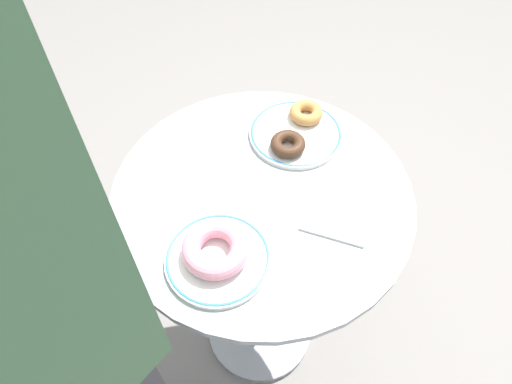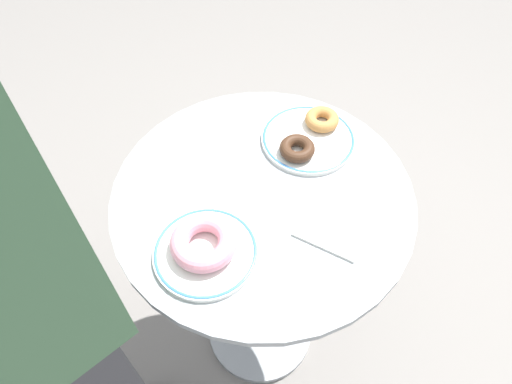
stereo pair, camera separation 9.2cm
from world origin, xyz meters
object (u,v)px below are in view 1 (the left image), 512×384
(plate_left, at_px, (218,259))
(paper_napkin, at_px, (338,215))
(donut_old_fashioned, at_px, (306,113))
(cafe_table, at_px, (261,255))
(donut_chocolate, at_px, (288,144))
(donut_pink_frosted, at_px, (217,250))
(plate_right, at_px, (296,133))

(plate_left, xyz_separation_m, paper_napkin, (0.20, -0.15, -0.00))
(donut_old_fashioned, bearing_deg, cafe_table, -176.58)
(plate_left, xyz_separation_m, donut_chocolate, (0.30, 0.01, 0.02))
(paper_napkin, bearing_deg, donut_pink_frosted, 141.37)
(cafe_table, height_order, paper_napkin, paper_napkin)
(plate_left, height_order, paper_napkin, plate_left)
(donut_chocolate, bearing_deg, donut_old_fashioned, 4.48)
(plate_left, distance_m, plate_right, 0.35)
(plate_left, height_order, donut_old_fashioned, donut_old_fashioned)
(donut_pink_frosted, bearing_deg, paper_napkin, -38.63)
(donut_pink_frosted, distance_m, donut_chocolate, 0.29)
(donut_pink_frosted, height_order, donut_old_fashioned, donut_pink_frosted)
(donut_old_fashioned, bearing_deg, donut_chocolate, -175.52)
(plate_right, height_order, donut_pink_frosted, donut_pink_frosted)
(paper_napkin, bearing_deg, plate_right, 47.39)
(cafe_table, height_order, plate_left, plate_left)
(donut_pink_frosted, xyz_separation_m, donut_chocolate, (0.29, 0.01, -0.01))
(donut_old_fashioned, xyz_separation_m, paper_napkin, (-0.21, -0.17, -0.02))
(cafe_table, distance_m, paper_napkin, 0.30)
(donut_old_fashioned, relative_size, donut_chocolate, 1.00)
(plate_left, xyz_separation_m, donut_pink_frosted, (0.00, 0.00, 0.02))
(donut_chocolate, height_order, paper_napkin, donut_chocolate)
(cafe_table, xyz_separation_m, donut_chocolate, (0.12, 0.01, 0.28))
(cafe_table, bearing_deg, paper_napkin, -82.36)
(cafe_table, height_order, donut_chocolate, donut_chocolate)
(donut_pink_frosted, height_order, donut_chocolate, donut_pink_frosted)
(cafe_table, xyz_separation_m, plate_left, (-0.18, -0.01, 0.26))
(cafe_table, height_order, donut_old_fashioned, donut_old_fashioned)
(paper_napkin, bearing_deg, donut_chocolate, 57.74)
(donut_old_fashioned, relative_size, paper_napkin, 0.60)
(cafe_table, relative_size, plate_right, 3.71)
(donut_chocolate, relative_size, paper_napkin, 0.60)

